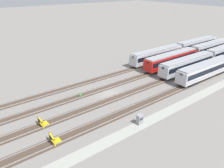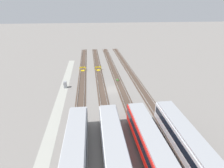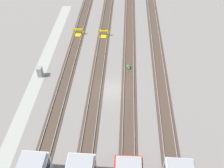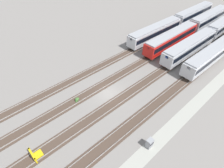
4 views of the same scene
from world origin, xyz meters
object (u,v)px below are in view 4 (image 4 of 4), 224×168
object	(u,v)px
electrical_cabinet	(150,143)
weed_clump	(77,100)
subway_car_front_row_right_inner	(209,18)
subway_car_back_row_rightmost	(155,32)
subway_car_front_row_left_inner	(190,46)
subway_car_front_row_centre	(193,13)
subway_car_front_row_rightmost	(171,39)
subway_car_front_row_leftmost	(211,55)
bumper_stop_near_inner_track	(35,155)

from	to	relation	value
electrical_cabinet	weed_clump	distance (m)	13.88
subway_car_front_row_right_inner	subway_car_back_row_rightmost	size ratio (longest dim) A/B	1.00
subway_car_front_row_left_inner	subway_car_front_row_centre	xyz separation A→B (m)	(18.99, 9.77, 0.00)
subway_car_front_row_rightmost	subway_car_front_row_leftmost	bearing A→B (deg)	-90.00
weed_clump	subway_car_front_row_leftmost	bearing A→B (deg)	-19.28
subway_car_front_row_leftmost	weed_clump	xyz separation A→B (m)	(-27.41, 9.59, -1.80)
subway_car_front_row_centre	subway_car_front_row_right_inner	world-z (taller)	same
subway_car_back_row_rightmost	weed_clump	world-z (taller)	subway_car_back_row_rightmost
subway_car_front_row_centre	bumper_stop_near_inner_track	size ratio (longest dim) A/B	8.99
subway_car_front_row_leftmost	subway_car_back_row_rightmost	bearing A→B (deg)	90.00
bumper_stop_near_inner_track	electrical_cabinet	bearing A→B (deg)	-36.21
subway_car_front_row_rightmost	bumper_stop_near_inner_track	distance (m)	37.21
subway_car_front_row_rightmost	weed_clump	size ratio (longest dim) A/B	19.59
electrical_cabinet	subway_car_front_row_leftmost	bearing A→B (deg)	9.24
bumper_stop_near_inner_track	subway_car_front_row_leftmost	bearing A→B (deg)	-7.49
subway_car_front_row_right_inner	subway_car_front_row_rightmost	distance (m)	19.15
electrical_cabinet	subway_car_front_row_rightmost	bearing A→B (deg)	29.01
subway_car_front_row_centre	subway_car_front_row_rightmost	size ratio (longest dim) A/B	1.00
subway_car_front_row_leftmost	subway_car_back_row_rightmost	world-z (taller)	same
subway_car_front_row_right_inner	subway_car_back_row_rightmost	distance (m)	19.76
subway_car_front_row_left_inner	subway_car_back_row_rightmost	xyz separation A→B (m)	(0.00, 9.74, 0.00)
subway_car_front_row_leftmost	bumper_stop_near_inner_track	xyz separation A→B (m)	(-36.86, 4.85, -1.53)
subway_car_front_row_right_inner	bumper_stop_near_inner_track	world-z (taller)	subway_car_front_row_right_inner
subway_car_front_row_rightmost	subway_car_front_row_centre	bearing A→B (deg)	14.49
subway_car_front_row_leftmost	subway_car_front_row_left_inner	bearing A→B (deg)	90.00
subway_car_front_row_right_inner	electrical_cabinet	distance (m)	45.99
subway_car_back_row_rightmost	bumper_stop_near_inner_track	world-z (taller)	subway_car_back_row_rightmost
subway_car_front_row_rightmost	subway_car_back_row_rightmost	distance (m)	4.88
subway_car_front_row_centre	bumper_stop_near_inner_track	distance (m)	56.72
subway_car_front_row_rightmost	electrical_cabinet	world-z (taller)	subway_car_front_row_rightmost
subway_car_front_row_centre	subway_car_back_row_rightmost	xyz separation A→B (m)	(-18.99, -0.03, 0.00)
subway_car_front_row_centre	weed_clump	size ratio (longest dim) A/B	19.57
subway_car_front_row_left_inner	electrical_cabinet	distance (m)	26.31
subway_car_front_row_rightmost	weed_clump	distance (m)	27.46
subway_car_front_row_right_inner	subway_car_back_row_rightmost	bearing A→B (deg)	165.66
subway_car_front_row_leftmost	bumper_stop_near_inner_track	distance (m)	37.21
bumper_stop_near_inner_track	subway_car_front_row_left_inner	bearing A→B (deg)	-0.03
subway_car_front_row_left_inner	bumper_stop_near_inner_track	bearing A→B (deg)	179.97
subway_car_front_row_leftmost	subway_car_front_row_left_inner	world-z (taller)	same
subway_car_front_row_leftmost	electrical_cabinet	distance (m)	25.10
subway_car_front_row_left_inner	subway_car_front_row_centre	world-z (taller)	same
subway_car_back_row_rightmost	weed_clump	bearing A→B (deg)	-169.69
subway_car_front_row_right_inner	electrical_cabinet	bearing A→B (deg)	-162.66
bumper_stop_near_inner_track	weed_clump	xyz separation A→B (m)	(9.46, 4.74, -0.27)
subway_car_front_row_left_inner	subway_car_front_row_rightmost	size ratio (longest dim) A/B	1.00
electrical_cabinet	bumper_stop_near_inner_track	bearing A→B (deg)	143.79
electrical_cabinet	subway_car_front_row_right_inner	bearing A→B (deg)	17.34
subway_car_front_row_centre	electrical_cabinet	size ratio (longest dim) A/B	11.25
subway_car_front_row_right_inner	bumper_stop_near_inner_track	xyz separation A→B (m)	(-56.01, -4.83, -1.53)
subway_car_front_row_leftmost	subway_car_front_row_centre	bearing A→B (deg)	37.55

